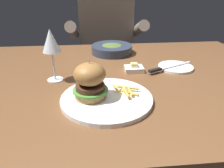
{
  "coord_description": "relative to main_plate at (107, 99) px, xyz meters",
  "views": [
    {
      "loc": [
        -0.1,
        -0.8,
        1.09
      ],
      "look_at": [
        -0.04,
        -0.16,
        0.78
      ],
      "focal_mm": 35.0,
      "sensor_mm": 36.0,
      "label": 1
    }
  ],
  "objects": [
    {
      "name": "burger_sandwich",
      "position": [
        -0.05,
        0.0,
        0.06
      ],
      "size": [
        0.11,
        0.11,
        0.13
      ],
      "color": "#B78447",
      "rests_on": "main_plate"
    },
    {
      "name": "soup_bowl",
      "position": [
        0.06,
        0.49,
        0.02
      ],
      "size": [
        0.21,
        0.21,
        0.05
      ],
      "color": "#2D384C",
      "rests_on": "dining_table"
    },
    {
      "name": "bread_plate",
      "position": [
        0.32,
        0.25,
        -0.0
      ],
      "size": [
        0.15,
        0.15,
        0.01
      ],
      "primitive_type": "cylinder",
      "color": "white",
      "rests_on": "dining_table"
    },
    {
      "name": "fries_pile",
      "position": [
        0.07,
        0.02,
        0.02
      ],
      "size": [
        0.09,
        0.08,
        0.02
      ],
      "color": "#E0B251",
      "rests_on": "main_plate"
    },
    {
      "name": "main_plate",
      "position": [
        0.0,
        0.0,
        0.0
      ],
      "size": [
        0.29,
        0.29,
        0.01
      ],
      "primitive_type": "cylinder",
      "color": "white",
      "rests_on": "dining_table"
    },
    {
      "name": "table_knife",
      "position": [
        0.27,
        0.23,
        0.01
      ],
      "size": [
        0.22,
        0.11,
        0.01
      ],
      "color": "silver",
      "rests_on": "bread_plate"
    },
    {
      "name": "dining_table",
      "position": [
        0.06,
        0.19,
        -0.09
      ],
      "size": [
        1.36,
        0.95,
        0.74
      ],
      "color": "brown",
      "rests_on": "ground"
    },
    {
      "name": "butter_dish",
      "position": [
        0.13,
        0.24,
        0.0
      ],
      "size": [
        0.08,
        0.06,
        0.04
      ],
      "color": "white",
      "rests_on": "dining_table"
    },
    {
      "name": "wine_glass",
      "position": [
        -0.18,
        0.18,
        0.14
      ],
      "size": [
        0.07,
        0.07,
        0.2
      ],
      "color": "silver",
      "rests_on": "dining_table"
    },
    {
      "name": "diner_person",
      "position": [
        0.06,
        0.94,
        -0.18
      ],
      "size": [
        0.51,
        0.36,
        1.18
      ],
      "color": "#282833",
      "rests_on": "ground"
    }
  ]
}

